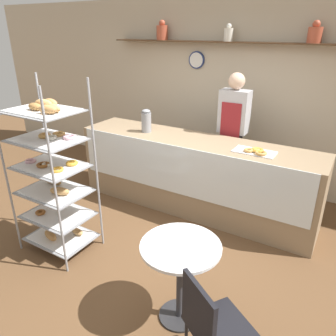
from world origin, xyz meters
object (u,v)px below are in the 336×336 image
Objects in this scene: cafe_chair at (210,323)px; donut_tray_counter at (256,151)px; person_worker at (233,133)px; cafe_table at (180,265)px; pastry_rack at (52,173)px; coffee_carafe at (146,121)px.

donut_tray_counter reaches higher than cafe_chair.
person_worker is 2.39× the size of cafe_table.
pastry_rack reaches higher than donut_tray_counter.
coffee_carafe is (-1.89, 2.06, 0.59)m from cafe_chair.
coffee_carafe is at bearing 178.45° from donut_tray_counter.
coffee_carafe is (-1.01, -0.57, 0.15)m from person_worker.
cafe_chair is 2.84× the size of coffee_carafe.
person_worker is 2.81m from cafe_chair.
donut_tray_counter is (0.06, 1.64, 0.45)m from cafe_table.
pastry_rack reaches higher than person_worker.
coffee_carafe is at bearing -150.75° from person_worker.
coffee_carafe is (0.15, 1.49, 0.23)m from pastry_rack.
cafe_chair is at bearing -71.64° from person_worker.
pastry_rack is at bearing -95.84° from coffee_carafe.
cafe_table is (0.45, -2.25, -0.43)m from person_worker.
coffee_carafe is (-1.46, 1.68, 0.58)m from cafe_table.
cafe_chair is 2.86m from coffee_carafe.
donut_tray_counter is at bearing -46.05° from cafe_chair.
pastry_rack is at bearing 173.44° from cafe_table.
coffee_carafe reaches higher than cafe_chair.
person_worker reaches higher than cafe_table.
person_worker reaches higher than coffee_carafe.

